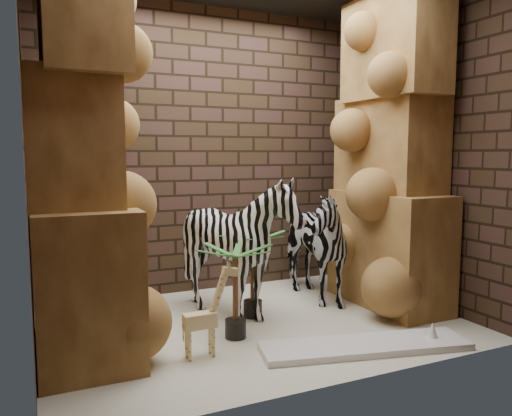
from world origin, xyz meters
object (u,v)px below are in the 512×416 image
zebra_left (238,254)px  palm_back (235,291)px  surfboard (365,346)px  zebra_right (308,235)px  giraffe_toy (200,311)px  palm_front (253,274)px

zebra_left → palm_back: zebra_left is taller
surfboard → zebra_right: bearing=91.7°
palm_back → surfboard: 1.08m
giraffe_toy → palm_front: palm_front is taller
giraffe_toy → palm_front: 0.98m
palm_back → surfboard: (0.81, -0.62, -0.36)m
zebra_right → giraffe_toy: 1.75m
palm_back → giraffe_toy: bearing=-146.4°
palm_front → surfboard: (0.47, -1.04, -0.37)m
palm_back → zebra_left: bearing=65.1°
palm_back → zebra_right: bearing=32.9°
zebra_left → palm_front: size_ratio=1.61×
zebra_left → giraffe_toy: 0.94m
giraffe_toy → palm_front: (0.72, 0.67, 0.05)m
surfboard → palm_back: bearing=155.2°
giraffe_toy → palm_back: palm_back is taller
palm_front → palm_back: palm_front is taller
surfboard → zebra_left: bearing=132.3°
giraffe_toy → surfboard: bearing=-18.8°
zebra_right → palm_front: (-0.73, -0.27, -0.26)m
zebra_right → zebra_left: 0.90m
zebra_left → surfboard: bearing=-40.5°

